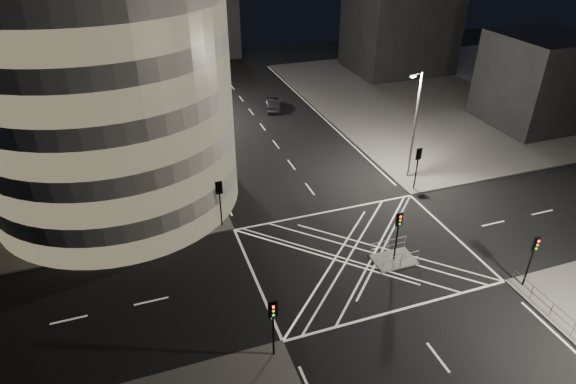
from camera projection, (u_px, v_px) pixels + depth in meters
name	position (u px, v px, depth m)	size (l,w,h in m)	color
ground	(359.00, 254.00, 35.48)	(120.00, 120.00, 0.00)	black
sidewalk_far_right	(462.00, 93.00, 65.49)	(42.00, 42.00, 0.15)	#4F4D4A
central_island	(394.00, 260.00, 34.79)	(3.00, 2.00, 0.15)	slate
office_tower_curved	(32.00, 43.00, 38.32)	(30.00, 29.00, 27.20)	gray
office_block_rear	(44.00, 12.00, 57.59)	(24.00, 16.00, 22.00)	gray
building_right_far	(400.00, 18.00, 71.29)	(14.00, 12.00, 15.00)	black
building_right_near	(539.00, 80.00, 54.25)	(10.00, 10.00, 10.00)	black
building_far_end	(178.00, 1.00, 76.73)	(18.00, 8.00, 18.00)	black
tree_a	(191.00, 167.00, 37.45)	(4.71, 4.71, 7.16)	black
tree_b	(179.00, 130.00, 41.98)	(4.34, 4.34, 7.61)	black
tree_c	(170.00, 108.00, 46.91)	(4.56, 4.56, 7.60)	black
tree_d	(163.00, 91.00, 51.89)	(5.42, 5.42, 7.86)	black
tree_e	(157.00, 77.00, 56.89)	(3.70, 3.70, 6.62)	black
traffic_signal_fl	(220.00, 195.00, 37.01)	(0.55, 0.22, 4.00)	black
traffic_signal_nl	(273.00, 319.00, 25.99)	(0.55, 0.22, 4.00)	black
traffic_signal_fr	(418.00, 161.00, 41.97)	(0.55, 0.22, 4.00)	black
traffic_signal_nr	(533.00, 252.00, 30.95)	(0.55, 0.22, 4.00)	black
traffic_signal_island	(398.00, 228.00, 33.33)	(0.55, 0.22, 4.00)	black
street_lamp_left_near	(196.00, 139.00, 39.70)	(1.25, 0.25, 10.00)	slate
street_lamp_left_far	(169.00, 76.00, 54.29)	(1.25, 0.25, 10.00)	slate
street_lamp_right_far	(415.00, 123.00, 42.59)	(1.25, 0.25, 10.00)	slate
railing_island_south	(401.00, 260.00, 33.74)	(2.80, 0.06, 1.10)	slate
railing_island_north	(388.00, 246.00, 35.20)	(2.80, 0.06, 1.10)	slate
sedan	(272.00, 104.00, 60.20)	(1.55, 4.45, 1.47)	black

